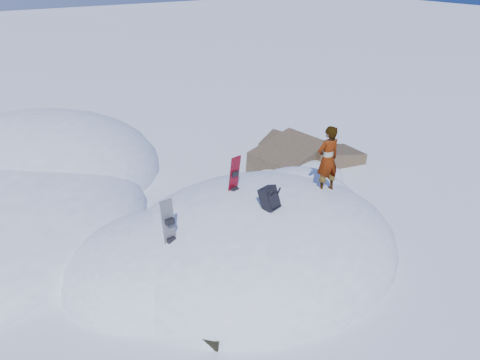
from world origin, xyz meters
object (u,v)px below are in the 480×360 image
snowboard_red (234,183)px  snowboard_dark (170,232)px  backpack (270,199)px  person (328,160)px

snowboard_red → snowboard_dark: snowboard_red is taller
snowboard_red → backpack: snowboard_red is taller
person → snowboard_red: bearing=-18.2°
snowboard_dark → person: person is taller
snowboard_dark → person: 4.07m
snowboard_red → person: size_ratio=0.86×
snowboard_dark → backpack: (2.12, -0.49, 0.36)m
backpack → person: person is taller
backpack → person: 1.93m
snowboard_red → person: 2.27m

